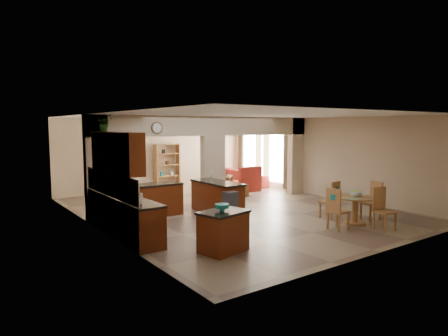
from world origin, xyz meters
TOP-DOWN VIEW (x-y plane):
  - floor at (0.00, 0.00)m, footprint 10.00×10.00m
  - ceiling at (0.00, 0.00)m, footprint 10.00×10.00m
  - wall_back at (0.00, 5.00)m, footprint 8.00×0.00m
  - wall_front at (0.00, -5.00)m, footprint 8.00×0.00m
  - wall_left at (-4.00, 0.00)m, footprint 0.00×10.00m
  - wall_right at (4.00, 0.00)m, footprint 0.00×10.00m
  - partition_left_pier at (-3.70, 1.00)m, footprint 0.60×0.25m
  - partition_center_pier at (0.00, 1.00)m, footprint 0.80×0.25m
  - partition_right_pier at (3.70, 1.00)m, footprint 0.60×0.25m
  - partition_header at (0.00, 1.00)m, footprint 8.00×0.25m
  - kitchen_counter at (-3.26, -0.25)m, footprint 2.52×3.29m
  - upper_cabinets at (-3.82, -0.80)m, footprint 0.35×2.40m
  - peninsula at (-0.60, -0.11)m, footprint 0.70×1.85m
  - wall_clock at (-2.00, 0.85)m, footprint 0.34×0.03m
  - rug at (1.20, 2.10)m, footprint 1.60×1.30m
  - fireplace at (-1.60, 4.83)m, footprint 1.60×0.35m
  - shelving_unit at (0.35, 4.82)m, footprint 1.00×0.32m
  - window_a at (3.97, 2.30)m, footprint 0.02×0.90m
  - window_b at (3.97, 4.00)m, footprint 0.02×0.90m
  - glazed_door at (3.97, 3.15)m, footprint 0.02×0.70m
  - drape_a_left at (3.93, 1.70)m, footprint 0.10×0.28m
  - drape_a_right at (3.93, 2.90)m, footprint 0.10×0.28m
  - drape_b_left at (3.93, 3.40)m, footprint 0.10×0.28m
  - drape_b_right at (3.93, 4.60)m, footprint 0.10×0.28m
  - ceiling_fan at (1.50, 3.00)m, footprint 1.00×1.00m
  - kitchen_island at (-2.53, -3.14)m, footprint 1.08×0.88m
  - teal_bowl at (-2.54, -3.10)m, footprint 0.29×0.29m
  - trash_can at (-0.84, -1.08)m, footprint 0.37×0.32m
  - dining_table at (1.52, -3.26)m, footprint 1.05×1.05m
  - fruit_bowl at (1.48, -3.30)m, footprint 0.30×0.30m
  - sofa at (3.30, 3.70)m, footprint 2.41×0.95m
  - chaise at (2.49, 2.48)m, footprint 1.03×0.87m
  - armchair at (1.18, 2.29)m, footprint 1.12×1.12m
  - ottoman at (1.56, 1.74)m, footprint 0.61×0.61m
  - plant at (-3.82, -0.12)m, footprint 0.45×0.42m
  - chair_north at (1.52, -2.51)m, footprint 0.48×0.48m
  - chair_east at (2.34, -3.22)m, footprint 0.49×0.49m
  - chair_south at (1.59, -3.97)m, footprint 0.48×0.48m
  - chair_west at (0.63, -3.37)m, footprint 0.43×0.42m

SIDE VIEW (x-z plane):
  - floor at x=0.00m, z-range 0.00..0.00m
  - rug at x=1.20m, z-range 0.00..0.01m
  - chaise at x=2.49m, z-range 0.00..0.39m
  - ottoman at x=1.56m, z-range 0.00..0.42m
  - sofa at x=3.30m, z-range 0.00..0.70m
  - trash_can at x=-0.84m, z-range 0.00..0.71m
  - armchair at x=1.18m, z-range 0.00..0.73m
  - kitchen_island at x=-2.53m, z-range 0.00..0.83m
  - peninsula at x=-0.60m, z-range 0.00..0.91m
  - kitchen_counter at x=-3.26m, z-range -0.27..1.20m
  - dining_table at x=1.52m, z-range 0.12..0.84m
  - chair_north at x=1.52m, z-range 0.04..1.07m
  - chair_east at x=2.34m, z-range 0.04..1.07m
  - chair_south at x=1.59m, z-range 0.04..1.07m
  - chair_west at x=0.63m, z-range 0.04..1.07m
  - fireplace at x=-1.60m, z-range 0.01..1.21m
  - fruit_bowl at x=1.48m, z-range 0.72..0.88m
  - teal_bowl at x=-2.54m, z-range 0.82..0.96m
  - shelving_unit at x=0.35m, z-range 0.00..1.80m
  - glazed_door at x=3.97m, z-range 0.00..2.10m
  - partition_center_pier at x=0.00m, z-range 0.00..2.20m
  - drape_a_left at x=3.93m, z-range 0.05..2.35m
  - drape_a_right at x=3.93m, z-range 0.05..2.35m
  - drape_b_left at x=3.93m, z-range 0.05..2.35m
  - drape_b_right at x=3.93m, z-range 0.05..2.35m
  - window_a at x=3.97m, z-range 0.25..2.15m
  - window_b at x=3.97m, z-range 0.25..2.15m
  - partition_left_pier at x=-3.70m, z-range 0.00..2.80m
  - partition_right_pier at x=3.70m, z-range 0.00..2.80m
  - wall_back at x=0.00m, z-range -2.60..5.40m
  - wall_front at x=0.00m, z-range -2.60..5.40m
  - wall_left at x=-4.00m, z-range -3.60..6.40m
  - wall_right at x=4.00m, z-range -3.60..6.40m
  - upper_cabinets at x=-3.82m, z-range 1.47..2.37m
  - wall_clock at x=-2.00m, z-range 2.28..2.62m
  - partition_header at x=0.00m, z-range 2.20..2.80m
  - ceiling_fan at x=1.50m, z-range 2.51..2.61m
  - plant at x=-3.82m, z-range 2.37..2.78m
  - ceiling at x=0.00m, z-range 2.80..2.80m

